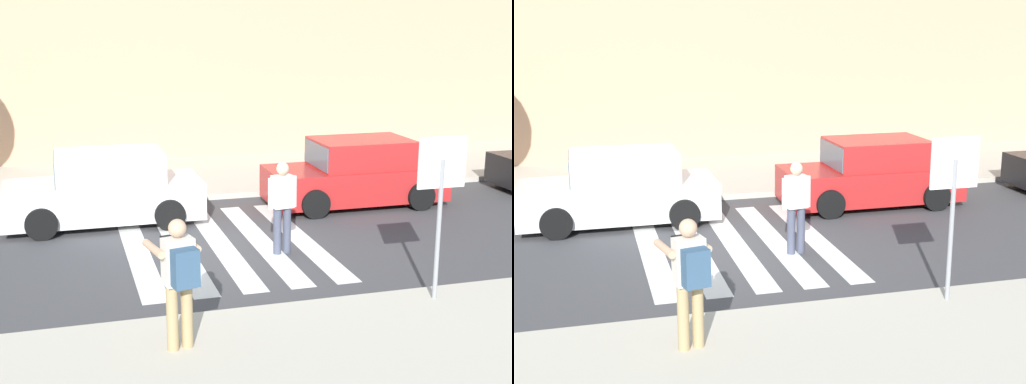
# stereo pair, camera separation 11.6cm
# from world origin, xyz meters

# --- Properties ---
(ground_plane) EXTENTS (120.00, 120.00, 0.00)m
(ground_plane) POSITION_xyz_m (0.00, 0.00, 0.00)
(ground_plane) COLOR #424244
(sidewalk_far) EXTENTS (60.00, 4.80, 0.14)m
(sidewalk_far) POSITION_xyz_m (0.00, 6.00, 0.07)
(sidewalk_far) COLOR beige
(sidewalk_far) RESTS_ON ground
(building_facade_far) EXTENTS (56.00, 4.00, 7.53)m
(building_facade_far) POSITION_xyz_m (0.00, 10.40, 3.77)
(building_facade_far) COLOR tan
(building_facade_far) RESTS_ON ground
(crosswalk_stripe_0) EXTENTS (0.44, 5.20, 0.01)m
(crosswalk_stripe_0) POSITION_xyz_m (-1.60, 0.20, 0.00)
(crosswalk_stripe_0) COLOR silver
(crosswalk_stripe_0) RESTS_ON ground
(crosswalk_stripe_1) EXTENTS (0.44, 5.20, 0.01)m
(crosswalk_stripe_1) POSITION_xyz_m (-0.80, 0.20, 0.00)
(crosswalk_stripe_1) COLOR silver
(crosswalk_stripe_1) RESTS_ON ground
(crosswalk_stripe_2) EXTENTS (0.44, 5.20, 0.01)m
(crosswalk_stripe_2) POSITION_xyz_m (0.00, 0.20, 0.00)
(crosswalk_stripe_2) COLOR silver
(crosswalk_stripe_2) RESTS_ON ground
(crosswalk_stripe_3) EXTENTS (0.44, 5.20, 0.01)m
(crosswalk_stripe_3) POSITION_xyz_m (0.80, 0.20, 0.00)
(crosswalk_stripe_3) COLOR silver
(crosswalk_stripe_3) RESTS_ON ground
(crosswalk_stripe_4) EXTENTS (0.44, 5.20, 0.01)m
(crosswalk_stripe_4) POSITION_xyz_m (1.60, 0.20, 0.00)
(crosswalk_stripe_4) COLOR silver
(crosswalk_stripe_4) RESTS_ON ground
(stop_sign) EXTENTS (0.76, 0.08, 2.47)m
(stop_sign) POSITION_xyz_m (2.44, -3.63, 1.94)
(stop_sign) COLOR gray
(stop_sign) RESTS_ON sidewalk_near
(photographer_with_backpack) EXTENTS (0.69, 0.92, 1.72)m
(photographer_with_backpack) POSITION_xyz_m (-1.54, -4.29, 1.17)
(photographer_with_backpack) COLOR tan
(photographer_with_backpack) RESTS_ON sidewalk_near
(pedestrian_crossing) EXTENTS (0.57, 0.30, 1.72)m
(pedestrian_crossing) POSITION_xyz_m (0.99, -0.61, 0.97)
(pedestrian_crossing) COLOR #474C60
(pedestrian_crossing) RESTS_ON ground
(parked_car_white) EXTENTS (4.10, 1.92, 1.55)m
(parked_car_white) POSITION_xyz_m (-2.01, 2.30, 0.73)
(parked_car_white) COLOR white
(parked_car_white) RESTS_ON ground
(parked_car_red) EXTENTS (4.10, 1.92, 1.55)m
(parked_car_red) POSITION_xyz_m (3.72, 2.30, 0.73)
(parked_car_red) COLOR red
(parked_car_red) RESTS_ON ground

